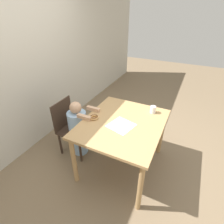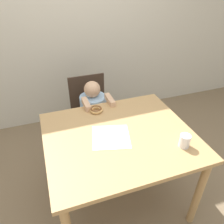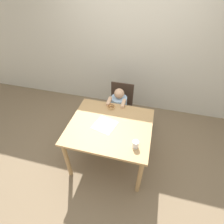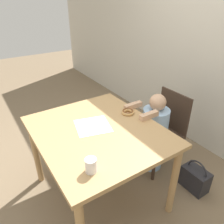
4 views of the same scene
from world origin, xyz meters
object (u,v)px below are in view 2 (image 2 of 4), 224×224
object	(u,v)px
chair	(91,114)
donut	(96,110)
cup	(185,141)
child_figure	(94,120)
handbag	(129,126)

from	to	relation	value
chair	donut	size ratio (longest dim) A/B	7.21
chair	cup	xyz separation A→B (m)	(0.43, -1.12, 0.38)
child_figure	cup	size ratio (longest dim) A/B	9.21
handbag	donut	bearing A→B (deg)	-139.24
child_figure	donut	size ratio (longest dim) A/B	7.58
chair	handbag	distance (m)	0.59
child_figure	donut	bearing A→B (deg)	-99.18
donut	handbag	size ratio (longest dim) A/B	0.35
chair	cup	bearing A→B (deg)	-69.02
child_figure	handbag	size ratio (longest dim) A/B	2.63
chair	donut	bearing A→B (deg)	-96.61
donut	cup	distance (m)	0.82
handbag	cup	world-z (taller)	cup
handbag	child_figure	bearing A→B (deg)	-163.74
donut	handbag	distance (m)	0.99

